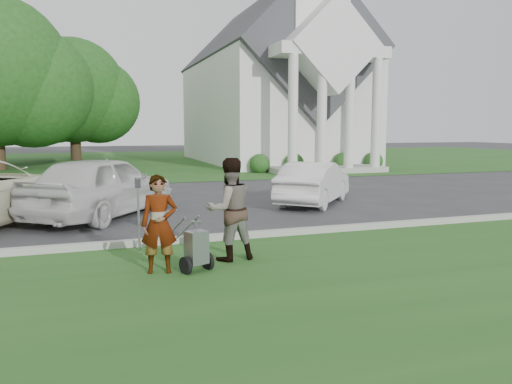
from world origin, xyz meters
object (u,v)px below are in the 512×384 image
striping_cart (196,248)px  parking_meter_near (138,205)px  church (272,75)px  person_right (229,210)px  tree_back (73,96)px  person_left (159,225)px  car_b (102,186)px  car_d (314,183)px

striping_cart → parking_meter_near: 1.98m
church → person_right: size_ratio=13.13×
tree_back → parking_meter_near: tree_back is taller
person_left → car_b: 5.76m
person_right → car_b: 5.68m
church → car_b: 22.85m
person_left → person_right: person_right is taller
person_left → car_d: size_ratio=0.40×
church → person_left: bearing=-114.5°
car_b → parking_meter_near: bearing=134.1°
striping_cart → car_d: size_ratio=0.27×
person_left → parking_meter_near: size_ratio=1.12×
tree_back → car_d: tree_back is taller
person_left → person_right: 1.36m
striping_cart → parking_meter_near: parking_meter_near is taller
car_b → person_left: bearing=133.6°
church → tree_back: size_ratio=2.51×
car_d → parking_meter_near: bearing=78.2°
person_left → person_right: (1.30, 0.40, 0.11)m
church → tree_back: bearing=152.2°
person_left → person_right: bearing=27.5°
tree_back → person_left: bearing=-86.7°
tree_back → person_right: (3.12, -31.02, -3.81)m
church → car_b: church is taller
parking_meter_near → car_d: 7.33m
car_d → tree_back: bearing=-32.7°
church → striping_cart: 27.43m
tree_back → person_right: tree_back is taller
person_right → car_d: 7.16m
church → person_right: (-9.90, -24.14, -5.02)m
church → parking_meter_near: 26.07m
person_left → person_right: size_ratio=0.88×
tree_back → parking_meter_near: bearing=-86.8°
person_right → car_b: person_right is taller
church → parking_meter_near: size_ratio=16.78×
tree_back → striping_cart: (2.39, -31.55, -4.33)m
tree_back → car_b: bearing=-87.5°
parking_meter_near → car_d: parking_meter_near is taller
church → person_left: size_ratio=14.96×
striping_cart → person_right: person_right is taller
person_left → car_d: 8.30m
church → car_b: size_ratio=4.90×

